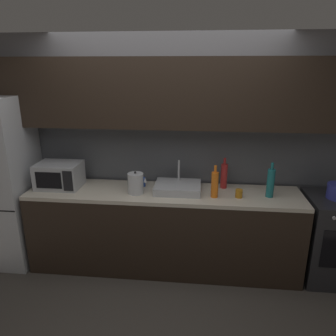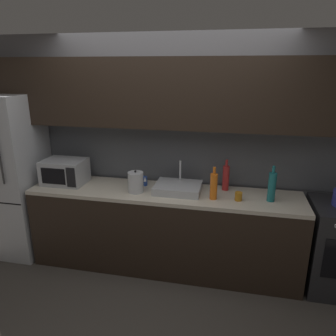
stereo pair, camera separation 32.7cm
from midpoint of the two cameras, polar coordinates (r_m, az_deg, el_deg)
The scene contains 12 objects.
ground_plane at distance 3.11m, azimuth -1.41°, elevation -26.20°, with size 10.00×10.00×0.00m, color #3D3833.
back_wall at distance 3.47m, azimuth 2.99°, elevation 7.58°, with size 4.62×0.44×2.50m.
counter_run at distance 3.56m, azimuth 1.93°, elevation -10.97°, with size 2.88×0.60×0.90m.
refrigerator at distance 4.06m, azimuth -24.17°, elevation -1.37°, with size 0.68×0.69×1.88m.
microwave at distance 3.69m, azimuth -15.60°, elevation -0.67°, with size 0.46×0.35×0.27m.
sink_basin at distance 3.36m, azimuth 4.59°, elevation -3.58°, with size 0.48×0.38×0.30m.
kettle at distance 3.32m, azimuth -2.99°, elevation -2.59°, with size 0.20×0.16×0.24m.
wine_bottle_red at distance 3.45m, azimuth 13.00°, elevation -1.72°, with size 0.07×0.07×0.34m.
wine_bottle_teal at distance 3.29m, azimuth 20.84°, elevation -3.17°, with size 0.08×0.08×0.36m.
wine_bottle_orange at distance 3.19m, azimuth 11.10°, elevation -3.22°, with size 0.07×0.07×0.33m.
mug_blue at distance 3.52m, azimuth -1.71°, elevation -2.39°, with size 0.08×0.08×0.10m, color #234299.
mug_amber at distance 3.24m, azimuth 15.35°, elevation -4.97°, with size 0.07×0.07×0.09m, color #B27019.
Camera 2 is at (0.69, -2.15, 2.16)m, focal length 34.08 mm.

